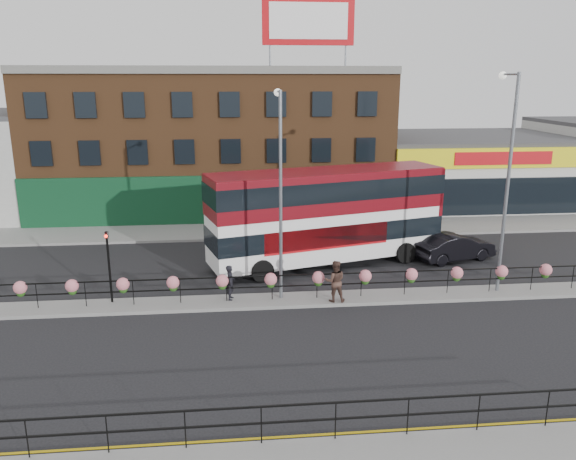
{
  "coord_description": "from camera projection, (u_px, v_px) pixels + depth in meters",
  "views": [
    {
      "loc": [
        -2.57,
        -23.14,
        9.6
      ],
      "look_at": [
        0.0,
        3.0,
        2.5
      ],
      "focal_mm": 35.0,
      "sensor_mm": 36.0,
      "label": 1
    }
  ],
  "objects": [
    {
      "name": "ground",
      "position": [
        295.0,
        302.0,
        24.98
      ],
      "size": [
        120.0,
        120.0,
        0.0
      ],
      "primitive_type": "plane",
      "color": "black",
      "rests_on": "ground"
    },
    {
      "name": "north_pavement",
      "position": [
        274.0,
        230.0,
        36.49
      ],
      "size": [
        60.0,
        4.0,
        0.15
      ],
      "primitive_type": "cube",
      "color": "gray",
      "rests_on": "ground"
    },
    {
      "name": "median",
      "position": [
        295.0,
        300.0,
        24.96
      ],
      "size": [
        60.0,
        1.6,
        0.15
      ],
      "primitive_type": "cube",
      "color": "gray",
      "rests_on": "ground"
    },
    {
      "name": "yellow_line_inner",
      "position": [
        332.0,
        434.0,
        15.66
      ],
      "size": [
        60.0,
        0.1,
        0.01
      ],
      "primitive_type": "cube",
      "color": "gold",
      "rests_on": "ground"
    },
    {
      "name": "yellow_line_outer",
      "position": [
        334.0,
        438.0,
        15.48
      ],
      "size": [
        60.0,
        0.1,
        0.01
      ],
      "primitive_type": "cube",
      "color": "gold",
      "rests_on": "ground"
    },
    {
      "name": "brick_building",
      "position": [
        214.0,
        140.0,
        42.44
      ],
      "size": [
        25.0,
        12.21,
        10.3
      ],
      "color": "brown",
      "rests_on": "ground"
    },
    {
      "name": "supermarket",
      "position": [
        466.0,
        168.0,
        44.92
      ],
      "size": [
        15.0,
        12.25,
        5.3
      ],
      "color": "silver",
      "rests_on": "ground"
    },
    {
      "name": "billboard",
      "position": [
        308.0,
        21.0,
        36.17
      ],
      "size": [
        6.0,
        0.29,
        4.4
      ],
      "color": "#BA0B11",
      "rests_on": "brick_building"
    },
    {
      "name": "median_railing",
      "position": [
        295.0,
        279.0,
        24.7
      ],
      "size": [
        30.04,
        0.56,
        1.23
      ],
      "color": "black",
      "rests_on": "median"
    },
    {
      "name": "south_railing",
      "position": [
        261.0,
        416.0,
        14.83
      ],
      "size": [
        20.04,
        0.05,
        1.12
      ],
      "color": "black",
      "rests_on": "south_pavement"
    },
    {
      "name": "double_decker_bus",
      "position": [
        327.0,
        207.0,
        29.3
      ],
      "size": [
        12.82,
        6.2,
        5.06
      ],
      "color": "white",
      "rests_on": "ground"
    },
    {
      "name": "car",
      "position": [
        455.0,
        247.0,
        30.53
      ],
      "size": [
        4.06,
        5.36,
        1.48
      ],
      "primitive_type": "imported",
      "rotation": [
        0.0,
        0.0,
        1.87
      ],
      "color": "black",
      "rests_on": "ground"
    },
    {
      "name": "pedestrian_a",
      "position": [
        230.0,
        282.0,
        24.67
      ],
      "size": [
        0.66,
        0.51,
        1.57
      ],
      "primitive_type": "imported",
      "rotation": [
        0.0,
        0.0,
        1.45
      ],
      "color": "black",
      "rests_on": "median"
    },
    {
      "name": "pedestrian_b",
      "position": [
        335.0,
        281.0,
        24.41
      ],
      "size": [
        1.0,
        0.83,
        1.86
      ],
      "primitive_type": "imported",
      "rotation": [
        0.0,
        0.0,
        3.07
      ],
      "color": "#4B3229",
      "rests_on": "median"
    },
    {
      "name": "lamp_column_west",
      "position": [
        280.0,
        178.0,
        23.86
      ],
      "size": [
        0.32,
        1.59,
        9.04
      ],
      "color": "slate",
      "rests_on": "median"
    },
    {
      "name": "lamp_column_east",
      "position": [
        507.0,
        165.0,
        24.64
      ],
      "size": [
        0.35,
        1.71,
        9.76
      ],
      "color": "slate",
      "rests_on": "median"
    },
    {
      "name": "traffic_light_median",
      "position": [
        108.0,
        251.0,
        23.96
      ],
      "size": [
        0.15,
        0.28,
        3.65
      ],
      "color": "black",
      "rests_on": "median"
    }
  ]
}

